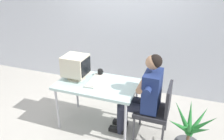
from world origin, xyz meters
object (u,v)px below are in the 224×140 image
object	(u,v)px
office_chair	(157,108)
person_seated	(144,93)
potted_plant	(188,139)
desk_mug	(100,72)
desk	(98,86)
keyboard	(95,80)
crt_monitor	(76,66)

from	to	relation	value
office_chair	person_seated	xyz separation A→B (m)	(-0.19, 0.00, 0.20)
potted_plant	desk_mug	bearing A→B (deg)	160.16
desk_mug	desk	bearing A→B (deg)	-76.75
keyboard	office_chair	world-z (taller)	office_chair
person_seated	desk_mug	world-z (taller)	person_seated
office_chair	potted_plant	size ratio (longest dim) A/B	1.16
crt_monitor	office_chair	world-z (taller)	crt_monitor
office_chair	person_seated	size ratio (longest dim) A/B	0.68
potted_plant	crt_monitor	bearing A→B (deg)	170.24
person_seated	office_chair	bearing A→B (deg)	-0.00
office_chair	desk	bearing A→B (deg)	179.99
keyboard	office_chair	bearing A→B (deg)	-2.36
potted_plant	office_chair	bearing A→B (deg)	150.39
office_chair	desk_mug	size ratio (longest dim) A/B	8.09
desk	potted_plant	distance (m)	1.44
desk	person_seated	size ratio (longest dim) A/B	0.93
desk	office_chair	xyz separation A→B (m)	(0.91, -0.00, -0.18)
crt_monitor	potted_plant	bearing A→B (deg)	-9.76
office_chair	desk_mug	bearing A→B (deg)	165.31
desk	keyboard	size ratio (longest dim) A/B	2.50
potted_plant	desk_mug	distance (m)	1.59
desk	person_seated	xyz separation A→B (m)	(0.71, -0.00, 0.02)
desk	keyboard	bearing A→B (deg)	146.68
keyboard	desk_mug	world-z (taller)	desk_mug
potted_plant	desk_mug	world-z (taller)	desk_mug
desk	crt_monitor	size ratio (longest dim) A/B	3.22
person_seated	potted_plant	distance (m)	0.80
office_chair	desk_mug	world-z (taller)	office_chair
keyboard	desk_mug	size ratio (longest dim) A/B	4.42
crt_monitor	desk_mug	world-z (taller)	crt_monitor
crt_monitor	person_seated	size ratio (longest dim) A/B	0.29
potted_plant	desk_mug	xyz separation A→B (m)	(-1.42, 0.51, 0.48)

